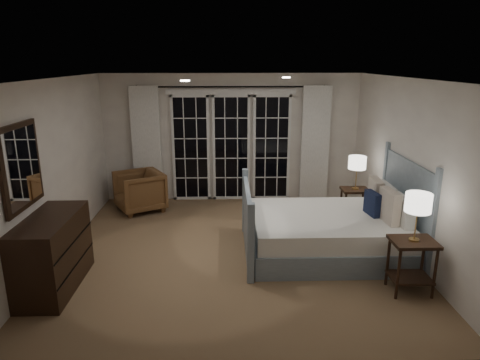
{
  "coord_description": "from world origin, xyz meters",
  "views": [
    {
      "loc": [
        -0.08,
        -5.86,
        2.74
      ],
      "look_at": [
        0.1,
        0.14,
        1.05
      ],
      "focal_mm": 32.0,
      "sensor_mm": 36.0,
      "label": 1
    }
  ],
  "objects_px": {
    "armchair": "(140,191)",
    "lamp_left": "(418,203)",
    "lamp_right": "(357,163)",
    "nightstand_left": "(412,258)",
    "nightstand_right": "(354,200)",
    "dresser": "(53,253)",
    "bed": "(330,230)"
  },
  "relations": [
    {
      "from": "armchair",
      "to": "lamp_left",
      "type": "bearing_deg",
      "value": 22.66
    },
    {
      "from": "lamp_left",
      "to": "lamp_right",
      "type": "xyz_separation_m",
      "value": [
        -0.01,
        2.36,
        -0.09
      ]
    },
    {
      "from": "nightstand_left",
      "to": "nightstand_right",
      "type": "relative_size",
      "value": 1.13
    },
    {
      "from": "armchair",
      "to": "dresser",
      "type": "xyz_separation_m",
      "value": [
        -0.5,
        -2.82,
        0.09
      ]
    },
    {
      "from": "dresser",
      "to": "lamp_left",
      "type": "bearing_deg",
      "value": -3.2
    },
    {
      "from": "lamp_left",
      "to": "lamp_right",
      "type": "bearing_deg",
      "value": 90.13
    },
    {
      "from": "nightstand_left",
      "to": "nightstand_right",
      "type": "bearing_deg",
      "value": 90.13
    },
    {
      "from": "armchair",
      "to": "dresser",
      "type": "bearing_deg",
      "value": -39.0
    },
    {
      "from": "lamp_left",
      "to": "nightstand_right",
      "type": "bearing_deg",
      "value": 90.13
    },
    {
      "from": "lamp_right",
      "to": "dresser",
      "type": "bearing_deg",
      "value": -154.06
    },
    {
      "from": "nightstand_right",
      "to": "dresser",
      "type": "height_order",
      "value": "dresser"
    },
    {
      "from": "lamp_left",
      "to": "lamp_right",
      "type": "distance_m",
      "value": 2.36
    },
    {
      "from": "nightstand_right",
      "to": "dresser",
      "type": "bearing_deg",
      "value": -154.06
    },
    {
      "from": "bed",
      "to": "dresser",
      "type": "relative_size",
      "value": 1.81
    },
    {
      "from": "bed",
      "to": "dresser",
      "type": "xyz_separation_m",
      "value": [
        -3.64,
        -0.89,
        0.12
      ]
    },
    {
      "from": "nightstand_left",
      "to": "armchair",
      "type": "xyz_separation_m",
      "value": [
        -3.86,
        3.06,
        -0.07
      ]
    },
    {
      "from": "lamp_right",
      "to": "lamp_left",
      "type": "bearing_deg",
      "value": -89.87
    },
    {
      "from": "lamp_right",
      "to": "bed",
      "type": "bearing_deg",
      "value": -120.03
    },
    {
      "from": "lamp_left",
      "to": "armchair",
      "type": "distance_m",
      "value": 4.98
    },
    {
      "from": "nightstand_right",
      "to": "dresser",
      "type": "relative_size",
      "value": 0.46
    },
    {
      "from": "nightstand_left",
      "to": "nightstand_right",
      "type": "xyz_separation_m",
      "value": [
        -0.01,
        2.36,
        -0.06
      ]
    },
    {
      "from": "nightstand_left",
      "to": "nightstand_right",
      "type": "height_order",
      "value": "nightstand_left"
    },
    {
      "from": "nightstand_right",
      "to": "armchair",
      "type": "bearing_deg",
      "value": 169.69
    },
    {
      "from": "lamp_left",
      "to": "lamp_right",
      "type": "relative_size",
      "value": 1.02
    },
    {
      "from": "dresser",
      "to": "armchair",
      "type": "bearing_deg",
      "value": 79.89
    },
    {
      "from": "nightstand_left",
      "to": "dresser",
      "type": "height_order",
      "value": "dresser"
    },
    {
      "from": "lamp_left",
      "to": "dresser",
      "type": "distance_m",
      "value": 4.42
    },
    {
      "from": "lamp_right",
      "to": "armchair",
      "type": "bearing_deg",
      "value": 169.69
    },
    {
      "from": "lamp_right",
      "to": "nightstand_left",
      "type": "bearing_deg",
      "value": -89.87
    },
    {
      "from": "nightstand_right",
      "to": "lamp_left",
      "type": "height_order",
      "value": "lamp_left"
    },
    {
      "from": "bed",
      "to": "nightstand_left",
      "type": "relative_size",
      "value": 3.49
    },
    {
      "from": "armchair",
      "to": "dresser",
      "type": "height_order",
      "value": "dresser"
    }
  ]
}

